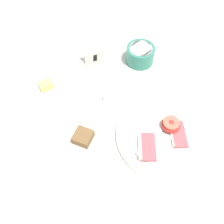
{
  "coord_description": "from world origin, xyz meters",
  "views": [
    {
      "loc": [
        -0.16,
        -0.27,
        0.63
      ],
      "look_at": [
        -0.04,
        0.13,
        0.02
      ],
      "focal_mm": 42.0,
      "sensor_mm": 36.0,
      "label": 1
    }
  ],
  "objects_px": {
    "number_card": "(94,56)",
    "teaspoon_by_saucer": "(113,85)",
    "bread_plate": "(75,140)",
    "teaspoon_near_cup": "(62,203)",
    "butter_dish": "(47,88)",
    "sugar_cup": "(140,54)",
    "breakfast_plate": "(166,135)"
  },
  "relations": [
    {
      "from": "number_card",
      "to": "teaspoon_by_saucer",
      "type": "height_order",
      "value": "number_card"
    },
    {
      "from": "number_card",
      "to": "teaspoon_by_saucer",
      "type": "xyz_separation_m",
      "value": [
        0.03,
        -0.11,
        -0.03
      ]
    },
    {
      "from": "breakfast_plate",
      "to": "bread_plate",
      "type": "xyz_separation_m",
      "value": [
        -0.24,
        0.05,
        -0.0
      ]
    },
    {
      "from": "breakfast_plate",
      "to": "teaspoon_by_saucer",
      "type": "distance_m",
      "value": 0.23
    },
    {
      "from": "bread_plate",
      "to": "butter_dish",
      "type": "xyz_separation_m",
      "value": [
        -0.05,
        0.2,
        -0.0
      ]
    },
    {
      "from": "breakfast_plate",
      "to": "sugar_cup",
      "type": "relative_size",
      "value": 2.94
    },
    {
      "from": "butter_dish",
      "to": "teaspoon_near_cup",
      "type": "bearing_deg",
      "value": -92.94
    },
    {
      "from": "number_card",
      "to": "teaspoon_near_cup",
      "type": "relative_size",
      "value": 0.38
    },
    {
      "from": "number_card",
      "to": "teaspoon_by_saucer",
      "type": "distance_m",
      "value": 0.12
    },
    {
      "from": "number_card",
      "to": "teaspoon_near_cup",
      "type": "bearing_deg",
      "value": -112.62
    },
    {
      "from": "butter_dish",
      "to": "number_card",
      "type": "xyz_separation_m",
      "value": [
        0.17,
        0.06,
        0.03
      ]
    },
    {
      "from": "sugar_cup",
      "to": "teaspoon_by_saucer",
      "type": "distance_m",
      "value": 0.14
    },
    {
      "from": "sugar_cup",
      "to": "butter_dish",
      "type": "height_order",
      "value": "sugar_cup"
    },
    {
      "from": "sugar_cup",
      "to": "butter_dish",
      "type": "xyz_separation_m",
      "value": [
        -0.31,
        -0.04,
        -0.02
      ]
    },
    {
      "from": "bread_plate",
      "to": "teaspoon_by_saucer",
      "type": "distance_m",
      "value": 0.22
    },
    {
      "from": "teaspoon_by_saucer",
      "to": "teaspoon_near_cup",
      "type": "distance_m",
      "value": 0.38
    },
    {
      "from": "breakfast_plate",
      "to": "butter_dish",
      "type": "height_order",
      "value": "breakfast_plate"
    },
    {
      "from": "butter_dish",
      "to": "breakfast_plate",
      "type": "bearing_deg",
      "value": -41.74
    },
    {
      "from": "sugar_cup",
      "to": "teaspoon_by_saucer",
      "type": "height_order",
      "value": "sugar_cup"
    },
    {
      "from": "breakfast_plate",
      "to": "number_card",
      "type": "xyz_separation_m",
      "value": [
        -0.12,
        0.32,
        0.03
      ]
    },
    {
      "from": "butter_dish",
      "to": "teaspoon_by_saucer",
      "type": "bearing_deg",
      "value": -12.81
    },
    {
      "from": "number_card",
      "to": "teaspoon_near_cup",
      "type": "xyz_separation_m",
      "value": [
        -0.19,
        -0.42,
        -0.03
      ]
    },
    {
      "from": "bread_plate",
      "to": "sugar_cup",
      "type": "distance_m",
      "value": 0.36
    },
    {
      "from": "breakfast_plate",
      "to": "bread_plate",
      "type": "height_order",
      "value": "breakfast_plate"
    },
    {
      "from": "teaspoon_by_saucer",
      "to": "breakfast_plate",
      "type": "bearing_deg",
      "value": 65.91
    },
    {
      "from": "bread_plate",
      "to": "teaspoon_by_saucer",
      "type": "bearing_deg",
      "value": 45.95
    },
    {
      "from": "sugar_cup",
      "to": "teaspoon_near_cup",
      "type": "relative_size",
      "value": 0.47
    },
    {
      "from": "teaspoon_by_saucer",
      "to": "teaspoon_near_cup",
      "type": "height_order",
      "value": "same"
    },
    {
      "from": "sugar_cup",
      "to": "teaspoon_near_cup",
      "type": "distance_m",
      "value": 0.51
    },
    {
      "from": "breakfast_plate",
      "to": "number_card",
      "type": "relative_size",
      "value": 3.67
    },
    {
      "from": "sugar_cup",
      "to": "number_card",
      "type": "xyz_separation_m",
      "value": [
        -0.15,
        0.03,
        0.01
      ]
    },
    {
      "from": "breakfast_plate",
      "to": "butter_dish",
      "type": "bearing_deg",
      "value": 138.26
    }
  ]
}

